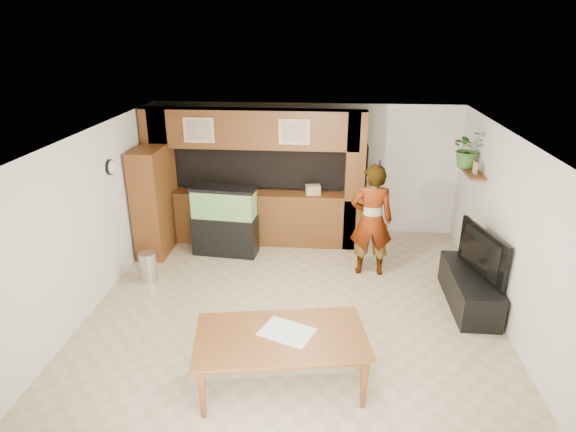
# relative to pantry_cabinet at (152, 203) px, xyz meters

# --- Properties ---
(floor) EXTENTS (6.50, 6.50, 0.00)m
(floor) POSITION_rel_pantry_cabinet_xyz_m (2.70, -1.85, -0.99)
(floor) COLOR tan
(floor) RESTS_ON ground
(ceiling) EXTENTS (6.50, 6.50, 0.00)m
(ceiling) POSITION_rel_pantry_cabinet_xyz_m (2.70, -1.85, 1.61)
(ceiling) COLOR white
(ceiling) RESTS_ON wall_back
(wall_back) EXTENTS (6.00, 0.00, 6.00)m
(wall_back) POSITION_rel_pantry_cabinet_xyz_m (2.70, 1.40, 0.31)
(wall_back) COLOR beige
(wall_back) RESTS_ON floor
(wall_left) EXTENTS (0.00, 6.50, 6.50)m
(wall_left) POSITION_rel_pantry_cabinet_xyz_m (-0.30, -1.85, 0.31)
(wall_left) COLOR beige
(wall_left) RESTS_ON floor
(wall_right) EXTENTS (0.00, 6.50, 6.50)m
(wall_right) POSITION_rel_pantry_cabinet_xyz_m (5.70, -1.85, 0.31)
(wall_right) COLOR beige
(wall_right) RESTS_ON floor
(partition) EXTENTS (4.20, 0.99, 2.60)m
(partition) POSITION_rel_pantry_cabinet_xyz_m (1.75, 0.79, 0.32)
(partition) COLOR brown
(partition) RESTS_ON floor
(wall_clock) EXTENTS (0.05, 0.25, 0.25)m
(wall_clock) POSITION_rel_pantry_cabinet_xyz_m (-0.27, -0.85, 0.91)
(wall_clock) COLOR black
(wall_clock) RESTS_ON wall_left
(wall_shelf) EXTENTS (0.25, 0.90, 0.04)m
(wall_shelf) POSITION_rel_pantry_cabinet_xyz_m (5.55, 0.10, 0.71)
(wall_shelf) COLOR brown
(wall_shelf) RESTS_ON wall_right
(pantry_cabinet) EXTENTS (0.50, 0.81, 1.99)m
(pantry_cabinet) POSITION_rel_pantry_cabinet_xyz_m (0.00, 0.00, 0.00)
(pantry_cabinet) COLOR brown
(pantry_cabinet) RESTS_ON floor
(trash_can) EXTENTS (0.28, 0.28, 0.51)m
(trash_can) POSITION_rel_pantry_cabinet_xyz_m (0.24, -1.05, -0.74)
(trash_can) COLOR #B2B2B7
(trash_can) RESTS_ON floor
(aquarium) EXTENTS (1.17, 0.44, 1.30)m
(aquarium) POSITION_rel_pantry_cabinet_xyz_m (1.30, 0.10, -0.36)
(aquarium) COLOR black
(aquarium) RESTS_ON floor
(tv_stand) EXTENTS (0.57, 1.57, 0.52)m
(tv_stand) POSITION_rel_pantry_cabinet_xyz_m (5.35, -1.33, -0.73)
(tv_stand) COLOR black
(tv_stand) RESTS_ON floor
(television) EXTENTS (0.46, 1.21, 0.70)m
(television) POSITION_rel_pantry_cabinet_xyz_m (5.35, -1.33, -0.12)
(television) COLOR black
(television) RESTS_ON tv_stand
(photo_frame) EXTENTS (0.04, 0.15, 0.19)m
(photo_frame) POSITION_rel_pantry_cabinet_xyz_m (5.55, -0.10, 0.82)
(photo_frame) COLOR tan
(photo_frame) RESTS_ON wall_shelf
(potted_plant) EXTENTS (0.68, 0.62, 0.64)m
(potted_plant) POSITION_rel_pantry_cabinet_xyz_m (5.52, 0.29, 1.05)
(potted_plant) COLOR #396A2A
(potted_plant) RESTS_ON wall_shelf
(person) EXTENTS (0.71, 0.46, 1.94)m
(person) POSITION_rel_pantry_cabinet_xyz_m (3.90, -0.43, -0.03)
(person) COLOR #A18158
(person) RESTS_ON floor
(microphone) EXTENTS (0.03, 0.09, 0.15)m
(microphone) POSITION_rel_pantry_cabinet_xyz_m (3.95, -0.59, 0.98)
(microphone) COLOR black
(microphone) RESTS_ON person
(dining_table) EXTENTS (2.11, 1.40, 0.69)m
(dining_table) POSITION_rel_pantry_cabinet_xyz_m (2.69, -3.38, -0.65)
(dining_table) COLOR brown
(dining_table) RESTS_ON floor
(newspaper_a) EXTENTS (0.71, 0.62, 0.01)m
(newspaper_a) POSITION_rel_pantry_cabinet_xyz_m (2.74, -3.27, -0.30)
(newspaper_a) COLOR silver
(newspaper_a) RESTS_ON dining_table
(counter_box) EXTENTS (0.29, 0.22, 0.18)m
(counter_box) POSITION_rel_pantry_cabinet_xyz_m (2.89, 0.60, 0.13)
(counter_box) COLOR #9E8856
(counter_box) RESTS_ON partition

